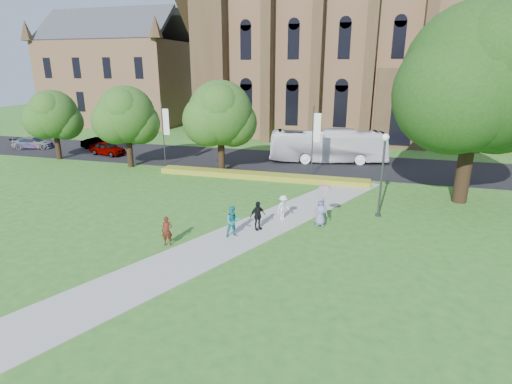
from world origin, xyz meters
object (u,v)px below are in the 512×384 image
(car_0, at_px, (107,148))
(car_1, at_px, (98,143))
(tour_coach, at_px, (328,146))
(pedestrian_0, at_px, (167,231))
(car_2, at_px, (33,143))
(large_tree, at_px, (478,78))
(streetlamp, at_px, (383,165))

(car_0, height_order, car_1, car_0)
(tour_coach, xyz_separation_m, pedestrian_0, (-6.03, -22.05, -0.81))
(tour_coach, relative_size, car_1, 2.98)
(car_0, xyz_separation_m, car_2, (-10.61, 0.85, -0.08))
(large_tree, xyz_separation_m, car_0, (-33.35, 7.01, -7.63))
(tour_coach, distance_m, pedestrian_0, 22.87)
(streetlamp, distance_m, car_0, 30.24)
(large_tree, bearing_deg, tour_coach, 135.59)
(streetlamp, height_order, large_tree, large_tree)
(car_1, distance_m, pedestrian_0, 29.62)
(car_2, distance_m, pedestrian_0, 34.09)
(large_tree, height_order, car_0, large_tree)
(car_2, bearing_deg, car_0, -114.30)
(tour_coach, distance_m, car_2, 33.81)
(car_0, bearing_deg, car_2, 98.51)
(tour_coach, relative_size, car_2, 2.58)
(car_0, distance_m, car_2, 10.64)
(tour_coach, xyz_separation_m, car_0, (-23.12, -3.02, -0.88))
(car_1, distance_m, car_2, 7.68)
(streetlamp, bearing_deg, pedestrian_0, -145.06)
(streetlamp, relative_size, pedestrian_0, 3.39)
(streetlamp, bearing_deg, car_2, 162.19)
(tour_coach, bearing_deg, car_2, 82.38)
(large_tree, relative_size, tour_coach, 1.15)
(car_1, height_order, car_2, car_2)
(streetlamp, height_order, car_2, streetlamp)
(car_1, height_order, pedestrian_0, pedestrian_0)
(streetlamp, relative_size, tour_coach, 0.46)
(large_tree, bearing_deg, car_1, 165.22)
(tour_coach, bearing_deg, car_0, 86.14)
(large_tree, relative_size, car_2, 2.97)
(streetlamp, height_order, car_0, streetlamp)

